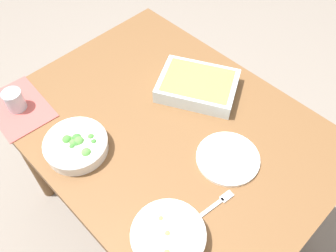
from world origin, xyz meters
TOP-DOWN VIEW (x-y plane):
  - ground_plane at (0.00, 0.00)m, footprint 6.00×6.00m
  - dining_table at (0.00, 0.00)m, footprint 1.20×0.90m
  - placemat at (0.47, 0.35)m, footprint 0.29×0.22m
  - stew_bowl at (-0.31, 0.30)m, footprint 0.22×0.22m
  - broccoli_bowl at (0.15, 0.30)m, footprint 0.22×0.22m
  - baking_dish at (0.04, -0.21)m, footprint 0.37×0.34m
  - drink_cup at (0.47, 0.35)m, footprint 0.07×0.07m
  - side_plate at (-0.25, -0.05)m, footprint 0.22×0.22m
  - spoon_by_stew at (-0.34, 0.28)m, footprint 0.16×0.11m
  - fork_on_table at (-0.33, 0.12)m, footprint 0.04×0.18m

SIDE VIEW (x-z plane):
  - ground_plane at x=0.00m, z-range 0.00..0.00m
  - dining_table at x=0.00m, z-range 0.28..1.02m
  - placemat at x=0.47m, z-range 0.74..0.74m
  - fork_on_table at x=-0.33m, z-range 0.74..0.75m
  - spoon_by_stew at x=-0.34m, z-range 0.74..0.75m
  - side_plate at x=-0.25m, z-range 0.74..0.75m
  - broccoli_bowl at x=0.15m, z-range 0.74..0.80m
  - stew_bowl at x=-0.31m, z-range 0.74..0.80m
  - baking_dish at x=0.04m, z-range 0.74..0.80m
  - drink_cup at x=0.47m, z-range 0.74..0.82m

